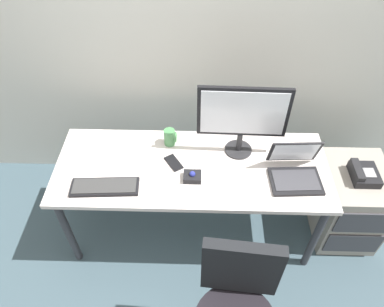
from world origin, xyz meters
The scene contains 11 objects.
ground_plane centered at (0.00, 0.00, 0.00)m, with size 8.00×8.00×0.00m, color #3C5059.
back_wall centered at (0.00, 0.69, 1.40)m, with size 6.00×0.10×2.80m, color beige.
desk centered at (0.00, 0.00, 0.64)m, with size 1.76×0.67×0.71m.
file_cabinet centered at (1.13, 0.05, 0.30)m, with size 0.42×0.53×0.61m.
desk_phone centered at (1.13, 0.03, 0.64)m, with size 0.17×0.20×0.09m.
monitor_main centered at (0.31, 0.15, 1.01)m, with size 0.56×0.18×0.51m.
keyboard centered at (-0.52, -0.19, 0.73)m, with size 0.42×0.16×0.03m.
laptop centered at (0.64, -0.06, 0.77)m, with size 0.33×0.31×0.23m.
trackball_mouse centered at (0.01, -0.10, 0.74)m, with size 0.11×0.09×0.07m.
coffee_mug centered at (-0.15, 0.21, 0.77)m, with size 0.09×0.08×0.12m.
cell_phone centered at (-0.12, 0.02, 0.72)m, with size 0.07×0.14×0.01m, color black.
Camera 1 is at (0.04, -1.55, 2.44)m, focal length 33.83 mm.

